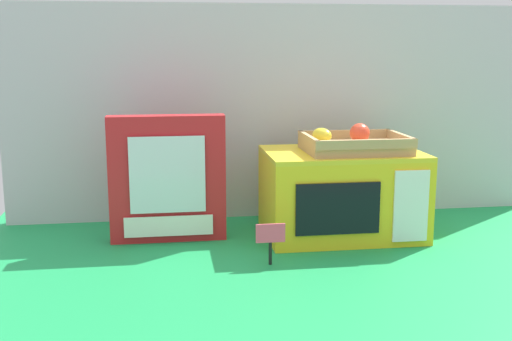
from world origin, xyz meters
TOP-DOWN VIEW (x-y plane):
  - ground_plane at (0.00, 0.00)m, footprint 1.70×1.70m
  - display_back_panel at (0.00, 0.25)m, footprint 1.61×0.03m
  - toy_microwave at (0.13, 0.01)m, footprint 0.42×0.29m
  - food_groups_crate at (0.15, -0.00)m, footprint 0.26×0.20m
  - cookie_set_box at (-0.34, 0.03)m, footprint 0.30×0.06m
  - price_sign at (-0.11, -0.20)m, footprint 0.07×0.01m

SIDE VIEW (x-z plane):
  - ground_plane at x=0.00m, z-range 0.00..0.00m
  - price_sign at x=-0.11m, z-range 0.02..0.12m
  - toy_microwave at x=0.13m, z-range 0.00..0.23m
  - cookie_set_box at x=-0.34m, z-range 0.00..0.33m
  - food_groups_crate at x=0.15m, z-range 0.21..0.29m
  - display_back_panel at x=0.00m, z-range 0.00..0.63m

